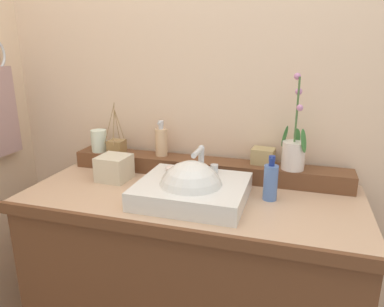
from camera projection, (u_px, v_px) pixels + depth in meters
name	position (u px, v px, depth m)	size (l,w,h in m)	color
wall_back	(217.00, 54.00, 1.65)	(2.82, 0.20, 2.80)	beige
vanity_cabinet	(191.00, 286.00, 1.56)	(1.33, 0.59, 0.87)	brown
back_ledge	(205.00, 168.00, 1.63)	(1.26, 0.12, 0.08)	brown
sink_basin	(192.00, 192.00, 1.37)	(0.41, 0.36, 0.27)	white
soap_bar	(173.00, 168.00, 1.48)	(0.07, 0.04, 0.02)	silver
potted_plant	(294.00, 151.00, 1.48)	(0.11, 0.10, 0.39)	silver
soap_dispenser	(161.00, 141.00, 1.66)	(0.06, 0.06, 0.16)	#DEB589
tumbler_cup	(99.00, 141.00, 1.73)	(0.07, 0.07, 0.11)	silver
reed_diffuser	(117.00, 146.00, 1.71)	(0.09, 0.09, 0.24)	olive
trinket_box	(263.00, 156.00, 1.56)	(0.09, 0.08, 0.07)	tan
lotion_bottle	(271.00, 182.00, 1.36)	(0.05, 0.06, 0.17)	#5577BB
tissue_box	(114.00, 168.00, 1.57)	(0.13, 0.13, 0.11)	beige
hand_towel	(4.00, 112.00, 1.71)	(0.02, 0.15, 0.42)	tan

